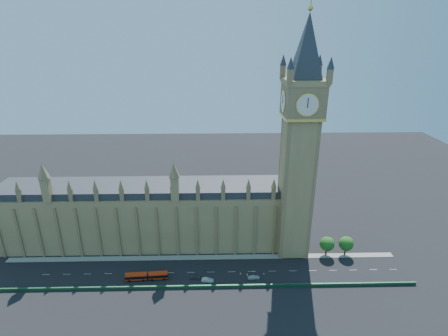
{
  "coord_description": "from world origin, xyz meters",
  "views": [
    {
      "loc": [
        6.42,
        -112.23,
        87.52
      ],
      "look_at": [
        9.24,
        10.0,
        39.74
      ],
      "focal_mm": 28.0,
      "sensor_mm": 36.0,
      "label": 1
    }
  ],
  "objects_px": {
    "car_grey": "(195,277)",
    "car_silver": "(207,280)",
    "car_white": "(254,277)",
    "red_bus": "(147,276)"
  },
  "relations": [
    {
      "from": "red_bus",
      "to": "car_silver",
      "type": "bearing_deg",
      "value": -8.21
    },
    {
      "from": "red_bus",
      "to": "car_grey",
      "type": "bearing_deg",
      "value": -3.49
    },
    {
      "from": "car_grey",
      "to": "car_silver",
      "type": "xyz_separation_m",
      "value": [
        4.68,
        -1.9,
        0.11
      ]
    },
    {
      "from": "red_bus",
      "to": "car_silver",
      "type": "height_order",
      "value": "red_bus"
    },
    {
      "from": "red_bus",
      "to": "car_white",
      "type": "xyz_separation_m",
      "value": [
        40.52,
        -0.6,
        -0.73
      ]
    },
    {
      "from": "car_silver",
      "to": "car_white",
      "type": "relative_size",
      "value": 0.98
    },
    {
      "from": "car_silver",
      "to": "car_white",
      "type": "height_order",
      "value": "car_silver"
    },
    {
      "from": "red_bus",
      "to": "car_white",
      "type": "bearing_deg",
      "value": -4.32
    },
    {
      "from": "car_silver",
      "to": "car_grey",
      "type": "bearing_deg",
      "value": 73.88
    },
    {
      "from": "car_grey",
      "to": "car_white",
      "type": "bearing_deg",
      "value": -88.85
    }
  ]
}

